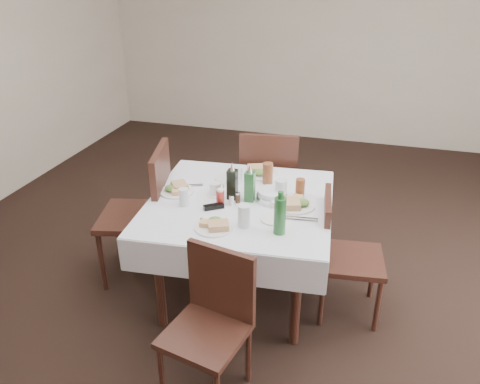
{
  "coord_description": "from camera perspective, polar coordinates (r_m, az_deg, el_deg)",
  "views": [
    {
      "loc": [
        0.54,
        -2.7,
        2.21
      ],
      "look_at": [
        -0.24,
        0.03,
        0.8
      ],
      "focal_mm": 35.0,
      "sensor_mm": 36.0,
      "label": 1
    }
  ],
  "objects": [
    {
      "name": "ketchup_bottle",
      "position": [
        3.07,
        -2.43,
        -0.65
      ],
      "size": [
        0.05,
        0.05,
        0.11
      ],
      "color": "#A7271F",
      "rests_on": "dining_table"
    },
    {
      "name": "chair_north",
      "position": [
        3.94,
        3.54,
        1.66
      ],
      "size": [
        0.53,
        0.53,
        0.99
      ],
      "color": "black",
      "rests_on": "ground"
    },
    {
      "name": "water_e",
      "position": [
        3.13,
        5.01,
        0.24
      ],
      "size": [
        0.08,
        0.08,
        0.15
      ],
      "color": "silver",
      "rests_on": "dining_table"
    },
    {
      "name": "cutlery_n",
      "position": [
        3.44,
        3.62,
        1.54
      ],
      "size": [
        0.08,
        0.19,
        0.01
      ],
      "color": "silver",
      "rests_on": "dining_table"
    },
    {
      "name": "salt_shaker",
      "position": [
        3.07,
        -1.04,
        -1.0
      ],
      "size": [
        0.03,
        0.03,
        0.07
      ],
      "color": "white",
      "rests_on": "dining_table"
    },
    {
      "name": "bread_basket",
      "position": [
        3.14,
        3.89,
        -0.4
      ],
      "size": [
        0.21,
        0.21,
        0.07
      ],
      "color": "silver",
      "rests_on": "dining_table"
    },
    {
      "name": "iced_tea_a",
      "position": [
        3.36,
        3.4,
        2.3
      ],
      "size": [
        0.07,
        0.07,
        0.15
      ],
      "color": "brown",
      "rests_on": "dining_table"
    },
    {
      "name": "cutlery_s",
      "position": [
        2.85,
        -4.55,
        -4.15
      ],
      "size": [
        0.09,
        0.2,
        0.01
      ],
      "color": "silver",
      "rests_on": "dining_table"
    },
    {
      "name": "side_plate_a",
      "position": [
        3.45,
        -1.75,
        1.73
      ],
      "size": [
        0.17,
        0.17,
        0.01
      ],
      "color": "white",
      "rests_on": "dining_table"
    },
    {
      "name": "room_shell",
      "position": [
        2.8,
        4.81,
        16.08
      ],
      "size": [
        6.04,
        7.04,
        2.8
      ],
      "color": "beige",
      "rests_on": "ground"
    },
    {
      "name": "meal_north",
      "position": [
        3.52,
        2.46,
        2.49
      ],
      "size": [
        0.26,
        0.26,
        0.06
      ],
      "color": "white",
      "rests_on": "dining_table"
    },
    {
      "name": "cutlery_w",
      "position": [
        3.36,
        -5.9,
        0.77
      ],
      "size": [
        0.16,
        0.1,
        0.01
      ],
      "color": "silver",
      "rests_on": "dining_table"
    },
    {
      "name": "meal_east",
      "position": [
        3.07,
        6.8,
        -1.42
      ],
      "size": [
        0.25,
        0.25,
        0.06
      ],
      "color": "white",
      "rests_on": "dining_table"
    },
    {
      "name": "sunglasses",
      "position": [
        3.04,
        -3.24,
        -1.79
      ],
      "size": [
        0.13,
        0.11,
        0.03
      ],
      "color": "black",
      "rests_on": "dining_table"
    },
    {
      "name": "oil_cruet_dark",
      "position": [
        3.12,
        -0.95,
        1.1
      ],
      "size": [
        0.06,
        0.06,
        0.26
      ],
      "color": "black",
      "rests_on": "dining_table"
    },
    {
      "name": "chair_south",
      "position": [
        2.62,
        -3.36,
        -14.7
      ],
      "size": [
        0.48,
        0.48,
        0.86
      ],
      "color": "black",
      "rests_on": "ground"
    },
    {
      "name": "sugar_caddy",
      "position": [
        3.05,
        4.59,
        -1.55
      ],
      "size": [
        0.09,
        0.07,
        0.04
      ],
      "color": "white",
      "rests_on": "dining_table"
    },
    {
      "name": "dining_table",
      "position": [
        3.18,
        -0.03,
        -2.42
      ],
      "size": [
        1.32,
        1.32,
        0.76
      ],
      "color": "black",
      "rests_on": "ground"
    },
    {
      "name": "chair_west",
      "position": [
        3.49,
        -11.29,
        -1.72
      ],
      "size": [
        0.59,
        0.59,
        1.04
      ],
      "color": "black",
      "rests_on": "ground"
    },
    {
      "name": "meal_west",
      "position": [
        3.28,
        -7.72,
        0.35
      ],
      "size": [
        0.24,
        0.24,
        0.05
      ],
      "color": "white",
      "rests_on": "dining_table"
    },
    {
      "name": "coffee_mug",
      "position": [
        3.2,
        -2.99,
        0.3
      ],
      "size": [
        0.12,
        0.12,
        0.09
      ],
      "color": "white",
      "rests_on": "dining_table"
    },
    {
      "name": "cutlery_e",
      "position": [
        2.93,
        7.51,
        -3.31
      ],
      "size": [
        0.21,
        0.07,
        0.01
      ],
      "color": "silver",
      "rests_on": "dining_table"
    },
    {
      "name": "water_n",
      "position": [
        3.37,
        -0.29,
        2.15
      ],
      "size": [
        0.07,
        0.07,
        0.12
      ],
      "color": "silver",
      "rests_on": "dining_table"
    },
    {
      "name": "water_w",
      "position": [
        3.08,
        -6.86,
        -0.59
      ],
      "size": [
        0.06,
        0.06,
        0.12
      ],
      "color": "silver",
      "rests_on": "dining_table"
    },
    {
      "name": "meal_south",
      "position": [
        2.82,
        -3.11,
        -4.06
      ],
      "size": [
        0.23,
        0.23,
        0.05
      ],
      "color": "white",
      "rests_on": "dining_table"
    },
    {
      "name": "green_bottle",
      "position": [
        2.73,
        4.89,
        -2.82
      ],
      "size": [
        0.07,
        0.07,
        0.27
      ],
      "color": "#235D2A",
      "rests_on": "dining_table"
    },
    {
      "name": "chair_east",
      "position": [
        3.18,
        12.04,
        -6.77
      ],
      "size": [
        0.46,
        0.46,
        0.88
      ],
      "color": "black",
      "rests_on": "ground"
    },
    {
      "name": "water_s",
      "position": [
        2.81,
        0.49,
        -2.92
      ],
      "size": [
        0.08,
        0.08,
        0.14
      ],
      "color": "silver",
      "rests_on": "dining_table"
    },
    {
      "name": "iced_tea_b",
      "position": [
        3.19,
        7.34,
        0.49
      ],
      "size": [
        0.06,
        0.06,
        0.13
      ],
      "color": "brown",
      "rests_on": "dining_table"
    },
    {
      "name": "pepper_shaker",
      "position": [
        3.1,
        -0.27,
        -0.68
      ],
      "size": [
        0.03,
        0.03,
        0.07
      ],
      "color": "#43291B",
      "rests_on": "dining_table"
    },
    {
      "name": "side_plate_b",
      "position": [
        2.91,
        4.04,
        -3.33
      ],
      "size": [
        0.16,
        0.16,
        0.01
      ],
      "color": "white",
      "rests_on": "dining_table"
    },
    {
      "name": "ground_plane",
      "position": [
        3.53,
        3.75,
        -12.38
      ],
      "size": [
        7.0,
        7.0,
        0.0
      ],
      "primitive_type": "plane",
      "color": "black"
    },
    {
      "name": "oil_cruet_green",
      "position": [
        3.09,
        1.21,
        0.81
      ],
      "size": [
        0.06,
        0.06,
        0.26
      ],
      "color": "#235D2A",
      "rests_on": "dining_table"
    }
  ]
}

